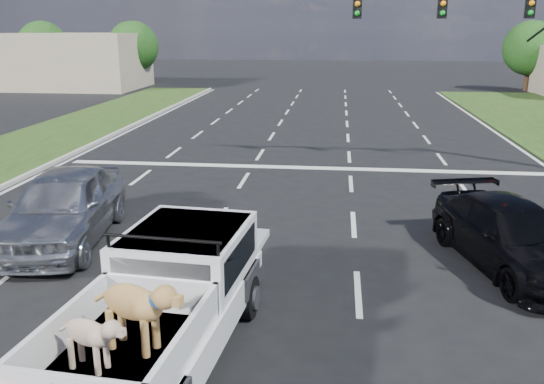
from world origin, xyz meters
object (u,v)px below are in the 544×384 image
Objects in this scene: traffic_signal at (521,31)px; black_coupe at (512,236)px; silver_sedan at (63,206)px; pickup_truck at (165,304)px.

black_coupe is at bearing -104.34° from traffic_signal.
traffic_signal is at bearing 27.49° from silver_sedan.
pickup_truck is 1.07× the size of silver_sedan.
silver_sedan is at bearing 162.69° from black_coupe.
traffic_signal is 1.69× the size of pickup_truck.
traffic_signal is 16.01m from pickup_truck.
black_coupe is (9.93, -0.39, -0.17)m from silver_sedan.
pickup_truck is 6.00m from silver_sedan.
silver_sedan is at bearing 134.52° from pickup_truck.
silver_sedan is 1.06× the size of black_coupe.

